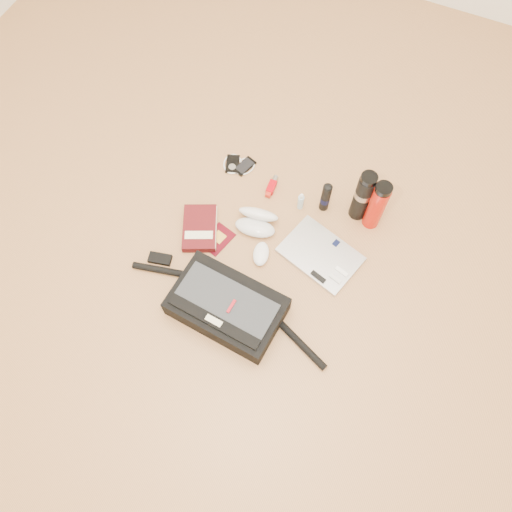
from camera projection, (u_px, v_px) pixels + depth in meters
name	position (u px, v px, depth m)	size (l,w,h in m)	color
ground	(255.00, 274.00, 2.18)	(4.00, 4.00, 0.00)	#B47D4B
messenger_bag	(226.00, 306.00, 2.06)	(0.94, 0.32, 0.13)	black
laptop	(321.00, 255.00, 2.21)	(0.39, 0.32, 0.03)	#B8B8BA
book	(200.00, 228.00, 2.26)	(0.23, 0.27, 0.04)	#4B0C10
passport	(217.00, 239.00, 2.25)	(0.14, 0.16, 0.01)	#4B030D
mouse	(261.00, 254.00, 2.20)	(0.10, 0.13, 0.04)	white
sunglasses_case	(257.00, 221.00, 2.25)	(0.21, 0.18, 0.11)	silver
ipod	(233.00, 164.00, 2.42)	(0.12, 0.12, 0.01)	black
phone	(245.00, 166.00, 2.42)	(0.11, 0.12, 0.01)	black
inhaler	(272.00, 186.00, 2.36)	(0.04, 0.12, 0.03)	#B3030C
spray_bottle	(301.00, 202.00, 2.28)	(0.03, 0.03, 0.11)	#A8D0E3
aerosol_can	(326.00, 197.00, 2.24)	(0.05, 0.05, 0.18)	black
thermos_black	(363.00, 196.00, 2.18)	(0.10, 0.10, 0.30)	black
thermos_red	(377.00, 206.00, 2.16)	(0.09, 0.09, 0.29)	#BC1609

